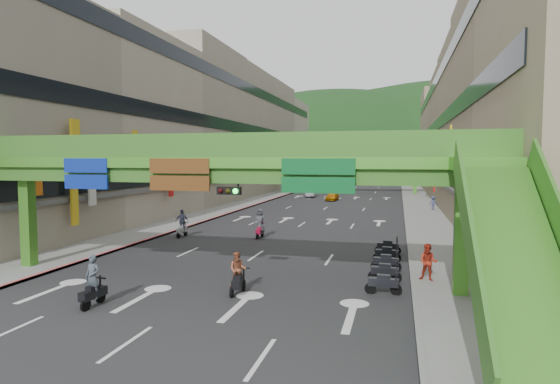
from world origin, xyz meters
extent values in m
plane|color=black|center=(0.00, 0.00, 0.00)|extent=(320.00, 320.00, 0.00)
cube|color=#28282B|center=(0.00, 50.00, 0.01)|extent=(18.00, 140.00, 0.02)
cube|color=gray|center=(-11.00, 50.00, 0.07)|extent=(4.00, 140.00, 0.15)
cube|color=gray|center=(11.00, 50.00, 0.07)|extent=(4.00, 140.00, 0.15)
cube|color=#CC5959|center=(-9.10, 50.00, 0.09)|extent=(0.20, 140.00, 0.18)
cube|color=gray|center=(9.10, 50.00, 0.09)|extent=(0.20, 140.00, 0.18)
cube|color=#9E937F|center=(-19.00, 50.00, 9.50)|extent=(12.00, 95.00, 19.00)
cube|color=black|center=(-12.95, 50.00, 4.20)|extent=(0.08, 90.25, 1.40)
cube|color=black|center=(-12.95, 50.00, 10.20)|extent=(0.08, 90.25, 1.40)
cube|color=black|center=(-12.95, 50.00, 16.20)|extent=(0.08, 90.25, 1.40)
cube|color=gray|center=(19.00, 50.00, 9.50)|extent=(12.00, 95.00, 19.00)
cube|color=black|center=(12.95, 50.00, 4.20)|extent=(0.08, 90.25, 1.40)
cube|color=black|center=(12.95, 50.00, 10.20)|extent=(0.08, 90.25, 1.40)
cube|color=black|center=(12.95, 50.00, 16.20)|extent=(0.08, 90.25, 1.40)
cube|color=#4C9E2D|center=(0.00, 6.00, 5.75)|extent=(28.00, 2.20, 0.50)
cube|color=#387223|center=(0.00, 6.00, 5.15)|extent=(28.00, 1.76, 0.70)
cube|color=#4C9E2D|center=(-11.00, 6.00, 2.40)|extent=(0.60, 0.60, 4.80)
cube|color=#4C9E2D|center=(11.00, 6.00, 2.40)|extent=(0.60, 0.60, 4.80)
cube|color=#387223|center=(0.00, 4.96, 6.55)|extent=(28.00, 0.12, 1.10)
cube|color=#387223|center=(0.00, 7.04, 6.55)|extent=(28.00, 0.12, 1.10)
cube|color=#4C9E2D|center=(11.50, -1.30, 3.05)|extent=(2.20, 7.74, 5.20)
cube|color=navy|center=(-6.50, 4.92, 5.15)|extent=(2.40, 0.12, 1.50)
cube|color=#593314|center=(-1.50, 4.92, 5.15)|extent=(3.00, 0.12, 1.50)
cube|color=#0C5926|center=(5.00, 4.92, 5.15)|extent=(3.20, 0.12, 1.50)
cube|color=black|center=(1.00, 4.77, 4.50)|extent=(1.10, 0.28, 0.35)
cube|color=#4C9E2D|center=(0.00, 65.00, 5.75)|extent=(28.00, 2.20, 0.50)
cube|color=#387223|center=(0.00, 65.00, 5.15)|extent=(28.00, 1.76, 0.70)
cube|color=#4C9E2D|center=(-11.00, 65.00, 2.40)|extent=(0.60, 0.60, 4.80)
cube|color=#4C9E2D|center=(11.00, 65.00, 2.40)|extent=(0.60, 0.60, 4.80)
cube|color=#387223|center=(0.00, 63.96, 6.55)|extent=(28.00, 0.12, 1.10)
cube|color=#387223|center=(0.00, 66.04, 6.55)|extent=(28.00, 0.12, 1.10)
ellipsoid|color=#1C4419|center=(-15.00, 160.00, 0.00)|extent=(168.00, 140.00, 112.00)
ellipsoid|color=#1C4419|center=(25.00, 180.00, 0.00)|extent=(208.00, 176.00, 128.00)
cylinder|color=black|center=(0.00, 30.00, 6.20)|extent=(26.00, 0.03, 0.03)
cone|color=red|center=(-12.50, 30.00, 5.95)|extent=(0.36, 0.36, 0.40)
cone|color=gold|center=(-10.23, 30.00, 5.95)|extent=(0.36, 0.36, 0.40)
cone|color=#193FB2|center=(-7.95, 30.00, 5.95)|extent=(0.36, 0.36, 0.40)
cone|color=silver|center=(-5.68, 30.00, 5.95)|extent=(0.36, 0.36, 0.40)
cone|color=#198C33|center=(-3.41, 30.00, 5.95)|extent=(0.36, 0.36, 0.40)
cone|color=orange|center=(-1.14, 30.00, 5.95)|extent=(0.36, 0.36, 0.40)
cone|color=red|center=(1.14, 30.00, 5.95)|extent=(0.36, 0.36, 0.40)
cone|color=gold|center=(3.41, 30.00, 5.95)|extent=(0.36, 0.36, 0.40)
cone|color=#193FB2|center=(5.68, 30.00, 5.95)|extent=(0.36, 0.36, 0.40)
cone|color=silver|center=(7.95, 30.00, 5.95)|extent=(0.36, 0.36, 0.40)
cone|color=#198C33|center=(10.23, 30.00, 5.95)|extent=(0.36, 0.36, 0.40)
cone|color=orange|center=(12.50, 30.00, 5.95)|extent=(0.36, 0.36, 0.40)
cube|color=black|center=(-3.40, 1.00, 0.55)|extent=(0.47, 1.33, 0.35)
cube|color=black|center=(-3.40, 1.00, 0.80)|extent=(0.35, 0.58, 0.18)
cube|color=black|center=(-3.46, 1.55, 1.05)|extent=(0.55, 0.11, 0.06)
cylinder|color=black|center=(-3.46, 1.55, 0.25)|extent=(0.15, 0.51, 0.50)
cylinder|color=black|center=(-3.35, 0.45, 0.25)|extent=(0.15, 0.51, 0.50)
imported|color=#3D4651|center=(-3.40, 1.00, 1.23)|extent=(0.68, 0.48, 1.75)
cube|color=black|center=(1.62, 4.09, 0.55)|extent=(0.56, 1.34, 0.35)
cube|color=black|center=(1.62, 4.09, 0.80)|extent=(0.39, 0.59, 0.18)
cube|color=black|center=(1.71, 4.63, 1.05)|extent=(0.55, 0.15, 0.06)
cylinder|color=black|center=(1.71, 4.63, 0.25)|extent=(0.18, 0.51, 0.50)
cylinder|color=black|center=(1.53, 3.54, 0.25)|extent=(0.18, 0.51, 0.50)
imported|color=brown|center=(1.62, 4.09, 1.12)|extent=(0.83, 0.69, 1.53)
cube|color=#9A9AA3|center=(-7.38, 17.05, 0.55)|extent=(0.41, 1.31, 0.35)
cube|color=#9A9AA3|center=(-7.38, 17.05, 0.80)|extent=(0.32, 0.56, 0.18)
cube|color=#9A9AA3|center=(-7.36, 17.60, 1.05)|extent=(0.55, 0.08, 0.06)
cylinder|color=black|center=(-7.36, 17.60, 0.25)|extent=(0.12, 0.50, 0.50)
cylinder|color=black|center=(-7.40, 16.51, 0.25)|extent=(0.12, 0.50, 0.50)
imported|color=#2B2F40|center=(-7.38, 17.05, 1.23)|extent=(1.05, 0.48, 1.77)
cube|color=maroon|center=(-1.60, 18.19, 0.55)|extent=(0.41, 1.32, 0.35)
cube|color=maroon|center=(-1.60, 18.19, 0.80)|extent=(0.33, 0.56, 0.18)
cube|color=maroon|center=(-1.57, 18.74, 1.05)|extent=(0.55, 0.09, 0.06)
cylinder|color=black|center=(-1.57, 18.74, 0.25)|extent=(0.12, 0.50, 0.50)
cylinder|color=black|center=(-1.62, 17.64, 0.25)|extent=(0.12, 0.50, 0.50)
imported|color=#3B3D42|center=(-1.60, 18.19, 1.28)|extent=(0.93, 0.63, 1.86)
cube|color=black|center=(7.80, 5.60, 0.55)|extent=(1.32, 0.41, 0.35)
cube|color=black|center=(7.80, 5.60, 0.80)|extent=(0.56, 0.33, 0.18)
cube|color=black|center=(8.35, 5.63, 1.05)|extent=(0.09, 0.55, 0.06)
cylinder|color=black|center=(8.35, 5.63, 0.25)|extent=(0.50, 0.12, 0.50)
cylinder|color=black|center=(7.25, 5.57, 0.25)|extent=(0.50, 0.12, 0.50)
cube|color=black|center=(7.80, 7.80, 0.55)|extent=(1.32, 0.41, 0.35)
cube|color=black|center=(7.80, 7.80, 0.80)|extent=(0.56, 0.33, 0.18)
cube|color=black|center=(8.35, 7.83, 1.05)|extent=(0.09, 0.55, 0.06)
cylinder|color=black|center=(8.35, 7.83, 0.25)|extent=(0.50, 0.12, 0.50)
cylinder|color=black|center=(7.25, 7.77, 0.25)|extent=(0.50, 0.12, 0.50)
cube|color=black|center=(7.80, 10.00, 0.55)|extent=(1.32, 0.41, 0.35)
cube|color=black|center=(7.80, 10.00, 0.80)|extent=(0.56, 0.33, 0.18)
cube|color=black|center=(8.35, 10.03, 1.05)|extent=(0.09, 0.55, 0.06)
cylinder|color=black|center=(8.35, 10.03, 0.25)|extent=(0.50, 0.12, 0.50)
cylinder|color=black|center=(7.25, 9.97, 0.25)|extent=(0.50, 0.12, 0.50)
cube|color=black|center=(7.80, 12.20, 0.55)|extent=(1.32, 0.41, 0.35)
cube|color=black|center=(7.80, 12.20, 0.80)|extent=(0.56, 0.33, 0.18)
cube|color=black|center=(8.35, 12.23, 1.05)|extent=(0.09, 0.55, 0.06)
cylinder|color=black|center=(8.35, 12.23, 0.25)|extent=(0.50, 0.12, 0.50)
cylinder|color=black|center=(7.25, 12.17, 0.25)|extent=(0.50, 0.12, 0.50)
cube|color=black|center=(7.80, 14.40, 0.55)|extent=(1.32, 0.41, 0.35)
cube|color=black|center=(7.80, 14.40, 0.80)|extent=(0.56, 0.33, 0.18)
cube|color=black|center=(8.35, 14.43, 1.05)|extent=(0.09, 0.55, 0.06)
cylinder|color=black|center=(8.35, 14.43, 0.25)|extent=(0.50, 0.12, 0.50)
cylinder|color=black|center=(7.25, 14.37, 0.25)|extent=(0.50, 0.12, 0.50)
imported|color=#A3A2A9|center=(-4.69, 55.56, 0.65)|extent=(1.91, 4.10, 1.30)
imported|color=orange|center=(-0.61, 50.28, 0.61)|extent=(1.72, 3.69, 1.22)
imported|color=#AB2C19|center=(9.80, 8.00, 0.88)|extent=(0.99, 0.84, 1.76)
imported|color=#25232B|center=(12.20, 15.02, 0.89)|extent=(1.12, 0.90, 1.78)
imported|color=#363D63|center=(12.20, 40.00, 0.78)|extent=(0.79, 0.56, 1.57)
camera|label=1|loc=(8.35, -14.93, 5.95)|focal=30.00mm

